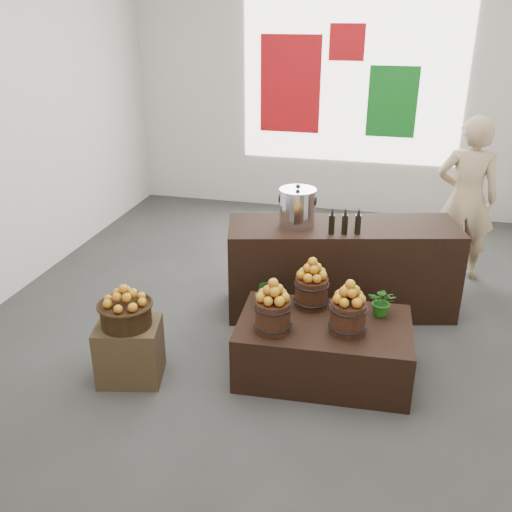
% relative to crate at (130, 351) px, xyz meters
% --- Properties ---
extents(ground, '(7.00, 7.00, 0.00)m').
position_rel_crate_xyz_m(ground, '(1.03, 1.41, -0.26)').
color(ground, '#363533').
rests_on(ground, ground).
extents(back_wall, '(6.00, 0.04, 4.00)m').
position_rel_crate_xyz_m(back_wall, '(1.03, 4.91, 1.74)').
color(back_wall, beige).
rests_on(back_wall, ground).
extents(back_opening, '(3.20, 0.02, 2.40)m').
position_rel_crate_xyz_m(back_opening, '(1.33, 4.89, 1.74)').
color(back_opening, white).
rests_on(back_opening, back_wall).
extents(deco_red_left, '(0.90, 0.04, 1.40)m').
position_rel_crate_xyz_m(deco_red_left, '(0.43, 4.88, 1.64)').
color(deco_red_left, '#B20D13').
rests_on(deco_red_left, back_wall).
extents(deco_green_right, '(0.70, 0.04, 1.00)m').
position_rel_crate_xyz_m(deco_green_right, '(1.93, 4.88, 1.44)').
color(deco_green_right, '#106719').
rests_on(deco_green_right, back_wall).
extents(deco_red_upper, '(0.50, 0.04, 0.50)m').
position_rel_crate_xyz_m(deco_red_upper, '(1.23, 4.88, 2.24)').
color(deco_red_upper, '#B20D13').
rests_on(deco_red_upper, back_wall).
extents(crate, '(0.61, 0.54, 0.53)m').
position_rel_crate_xyz_m(crate, '(0.00, 0.00, 0.00)').
color(crate, '#483821').
rests_on(crate, ground).
extents(wicker_basket, '(0.42, 0.42, 0.19)m').
position_rel_crate_xyz_m(wicker_basket, '(0.00, 0.00, 0.36)').
color(wicker_basket, black).
rests_on(wicker_basket, crate).
extents(apples_in_basket, '(0.33, 0.33, 0.18)m').
position_rel_crate_xyz_m(apples_in_basket, '(0.00, 0.00, 0.54)').
color(apples_in_basket, maroon).
rests_on(apples_in_basket, wicker_basket).
extents(display_table, '(1.51, 0.98, 0.51)m').
position_rel_crate_xyz_m(display_table, '(1.60, 0.47, -0.01)').
color(display_table, black).
rests_on(display_table, ground).
extents(apple_bucket_front_left, '(0.29, 0.29, 0.27)m').
position_rel_crate_xyz_m(apple_bucket_front_left, '(1.20, 0.24, 0.38)').
color(apple_bucket_front_left, '#3A1B0F').
rests_on(apple_bucket_front_left, display_table).
extents(apples_in_bucket_front_left, '(0.22, 0.22, 0.20)m').
position_rel_crate_xyz_m(apples_in_bucket_front_left, '(1.20, 0.24, 0.61)').
color(apples_in_bucket_front_left, maroon).
rests_on(apples_in_bucket_front_left, apple_bucket_front_left).
extents(apple_bucket_front_right, '(0.29, 0.29, 0.27)m').
position_rel_crate_xyz_m(apple_bucket_front_right, '(1.80, 0.37, 0.38)').
color(apple_bucket_front_right, '#3A1B0F').
rests_on(apple_bucket_front_right, display_table).
extents(apples_in_bucket_front_right, '(0.22, 0.22, 0.20)m').
position_rel_crate_xyz_m(apples_in_bucket_front_right, '(1.80, 0.37, 0.61)').
color(apples_in_bucket_front_right, maroon).
rests_on(apples_in_bucket_front_right, apple_bucket_front_right).
extents(apple_bucket_rear, '(0.29, 0.29, 0.27)m').
position_rel_crate_xyz_m(apple_bucket_rear, '(1.44, 0.73, 0.38)').
color(apple_bucket_rear, '#3A1B0F').
rests_on(apple_bucket_rear, display_table).
extents(apples_in_bucket_rear, '(0.22, 0.22, 0.20)m').
position_rel_crate_xyz_m(apples_in_bucket_rear, '(1.44, 0.73, 0.61)').
color(apples_in_bucket_rear, maroon).
rests_on(apples_in_bucket_rear, apple_bucket_rear).
extents(herb_garnish_right, '(0.27, 0.24, 0.26)m').
position_rel_crate_xyz_m(herb_garnish_right, '(2.06, 0.71, 0.38)').
color(herb_garnish_right, '#1A5B13').
rests_on(herb_garnish_right, display_table).
extents(herb_garnish_left, '(0.15, 0.13, 0.26)m').
position_rel_crate_xyz_m(herb_garnish_left, '(1.02, 0.63, 0.37)').
color(herb_garnish_left, '#1A5B13').
rests_on(herb_garnish_left, display_table).
extents(counter, '(2.43, 1.28, 0.95)m').
position_rel_crate_xyz_m(counter, '(1.61, 1.67, 0.21)').
color(counter, black).
rests_on(counter, ground).
extents(stock_pot_left, '(0.36, 0.36, 0.36)m').
position_rel_crate_xyz_m(stock_pot_left, '(1.15, 1.56, 0.86)').
color(stock_pot_left, silver).
rests_on(stock_pot_left, counter).
extents(oil_cruets, '(0.26, 0.12, 0.26)m').
position_rel_crate_xyz_m(oil_cruets, '(1.67, 1.45, 0.82)').
color(oil_cruets, black).
rests_on(oil_cruets, counter).
extents(shopper, '(0.70, 0.47, 1.91)m').
position_rel_crate_xyz_m(shopper, '(2.88, 2.84, 0.69)').
color(shopper, tan).
rests_on(shopper, ground).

